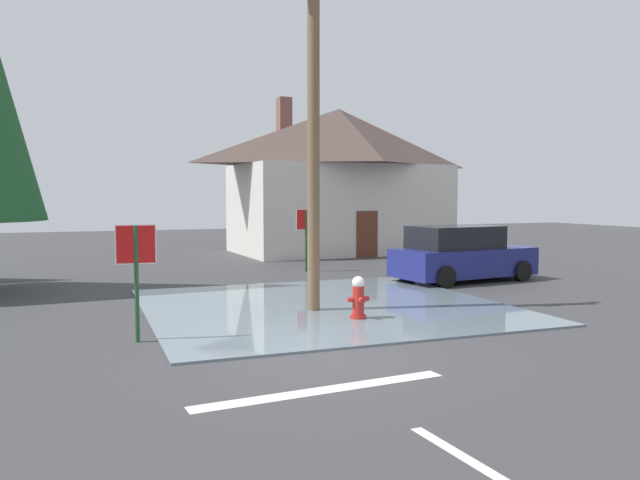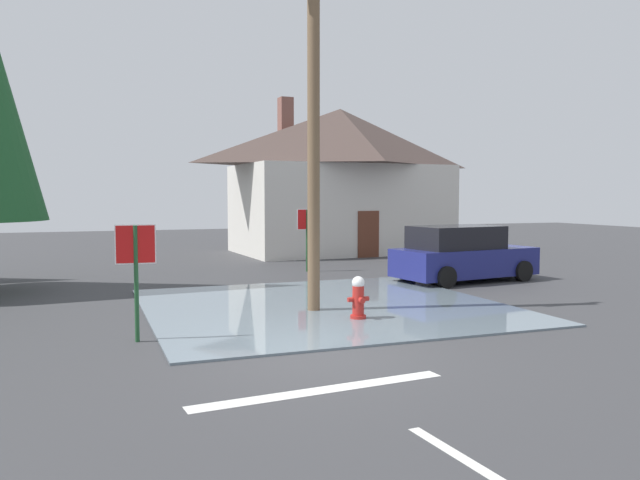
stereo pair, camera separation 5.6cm
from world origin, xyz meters
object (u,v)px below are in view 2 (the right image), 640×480
at_px(fire_hydrant, 358,299).
at_px(utility_pole, 314,125).
at_px(stop_sign_far, 307,227).
at_px(house, 340,178).
at_px(stop_sign_near, 136,259).
at_px(parked_car, 462,255).

height_order(fire_hydrant, utility_pole, utility_pole).
height_order(utility_pole, stop_sign_far, utility_pole).
bearing_deg(stop_sign_far, house, 59.10).
height_order(fire_hydrant, house, house).
relative_size(stop_sign_near, utility_pole, 0.26).
bearing_deg(fire_hydrant, utility_pole, 113.51).
xyz_separation_m(stop_sign_far, house, (3.99, 6.67, 1.91)).
xyz_separation_m(house, parked_car, (-0.31, -10.71, -2.65)).
bearing_deg(stop_sign_far, fire_hydrant, -102.26).
relative_size(stop_sign_near, house, 0.21).
height_order(house, parked_car, house).
relative_size(stop_sign_near, fire_hydrant, 2.26).
height_order(stop_sign_near, stop_sign_far, stop_sign_far).
bearing_deg(stop_sign_near, house, 56.28).
bearing_deg(stop_sign_far, parked_car, -47.65).
height_order(stop_sign_near, utility_pole, utility_pole).
bearing_deg(fire_hydrant, stop_sign_near, -175.18).
xyz_separation_m(stop_sign_near, utility_pole, (4.01, 1.65, 2.71)).
distance_m(stop_sign_far, house, 8.00).
xyz_separation_m(utility_pole, house, (6.40, 13.95, -0.76)).
xyz_separation_m(stop_sign_far, parked_car, (3.68, -4.04, -0.74)).
bearing_deg(utility_pole, house, 65.36).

